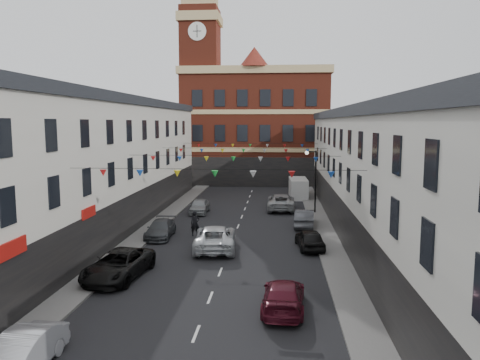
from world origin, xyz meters
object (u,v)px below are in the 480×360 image
(car_left_b, at_px, (21,354))
(moving_car, at_px, (215,237))
(car_left_d, at_px, (160,229))
(car_right_e, at_px, (304,218))
(white_van, at_px, (298,188))
(car_right_f, at_px, (281,202))
(car_left_e, at_px, (199,206))
(car_right_c, at_px, (283,295))
(street_lamp, at_px, (313,173))
(car_left_c, at_px, (118,265))
(pedestrian, at_px, (195,224))
(car_right_d, at_px, (310,239))

(car_left_b, height_order, moving_car, moving_car)
(car_left_d, xyz_separation_m, car_right_e, (11.00, 4.58, 0.09))
(car_left_d, xyz_separation_m, white_van, (11.10, 19.65, 0.47))
(car_right_f, bearing_deg, car_right_e, 104.29)
(car_left_e, height_order, car_right_c, car_left_e)
(street_lamp, bearing_deg, white_van, 95.75)
(car_right_c, relative_size, car_right_f, 0.81)
(street_lamp, distance_m, white_van, 9.88)
(car_left_d, distance_m, car_right_c, 15.85)
(car_left_c, relative_size, pedestrian, 2.90)
(car_right_d, bearing_deg, car_right_f, -88.90)
(car_left_b, bearing_deg, street_lamp, 70.21)
(street_lamp, height_order, car_right_e, street_lamp)
(car_left_d, height_order, moving_car, moving_car)
(car_right_f, distance_m, white_van, 7.90)
(car_right_f, bearing_deg, pedestrian, 59.53)
(car_left_b, bearing_deg, car_right_c, 37.11)
(street_lamp, distance_m, car_left_e, 11.20)
(car_left_d, height_order, car_right_e, car_right_e)
(car_left_b, xyz_separation_m, car_right_f, (9.09, 31.27, 0.11))
(street_lamp, relative_size, car_right_e, 1.35)
(car_left_b, relative_size, car_right_f, 0.73)
(car_right_f, bearing_deg, white_van, -104.72)
(car_left_e, relative_size, car_right_f, 0.70)
(pedestrian, bearing_deg, moving_car, -82.37)
(car_left_b, relative_size, moving_car, 0.72)
(car_left_e, bearing_deg, car_right_e, -28.43)
(car_right_c, bearing_deg, car_right_d, -97.27)
(car_left_b, bearing_deg, car_left_d, 92.45)
(car_right_f, bearing_deg, car_left_b, 73.74)
(pedestrian, bearing_deg, car_left_e, 76.01)
(car_left_d, distance_m, car_left_e, 9.65)
(car_left_b, bearing_deg, car_right_e, 67.68)
(pedestrian, bearing_deg, car_right_f, 38.07)
(white_van, bearing_deg, car_right_d, -92.07)
(car_left_c, distance_m, car_right_d, 13.03)
(car_right_c, relative_size, car_right_e, 1.06)
(moving_car, height_order, pedestrian, pedestrian)
(car_right_c, relative_size, pedestrian, 2.47)
(pedestrian, bearing_deg, car_right_d, -41.50)
(street_lamp, relative_size, white_van, 1.19)
(street_lamp, height_order, car_left_d, street_lamp)
(moving_car, bearing_deg, white_van, -111.51)
(street_lamp, distance_m, car_right_c, 23.60)
(car_right_e, xyz_separation_m, pedestrian, (-8.50, -3.81, 0.22))
(car_right_d, relative_size, car_right_f, 0.71)
(car_left_d, relative_size, moving_car, 0.76)
(moving_car, xyz_separation_m, white_van, (6.56, 22.53, 0.30))
(pedestrian, bearing_deg, car_left_b, -118.60)
(car_left_d, relative_size, pedestrian, 2.34)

